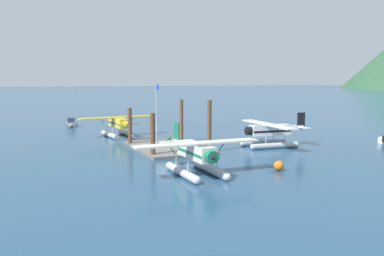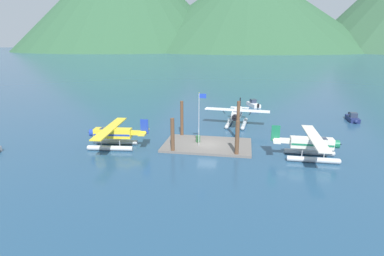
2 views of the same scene
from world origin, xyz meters
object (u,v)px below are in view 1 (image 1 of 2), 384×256
fuel_drum (168,140)px  seaplane_cream_stbd_aft (196,156)px  flagpole (157,108)px  mooring_buoy (279,166)px  seaplane_yellow_port_aft (118,125)px  boat_grey_open_sw (71,124)px  seaplane_white_bow_right (269,133)px

fuel_drum → seaplane_cream_stbd_aft: bearing=-11.7°
seaplane_cream_stbd_aft → flagpole: bearing=174.4°
seaplane_cream_stbd_aft → mooring_buoy: bearing=78.0°
flagpole → fuel_drum: flagpole is taller
seaplane_yellow_port_aft → boat_grey_open_sw: size_ratio=2.16×
flagpole → fuel_drum: size_ratio=7.93×
fuel_drum → seaplane_white_bow_right: size_ratio=0.08×
fuel_drum → seaplane_white_bow_right: 11.63m
flagpole → seaplane_yellow_port_aft: size_ratio=0.67×
seaplane_cream_stbd_aft → seaplane_yellow_port_aft: bearing=-179.2°
boat_grey_open_sw → fuel_drum: bearing=16.1°
fuel_drum → seaplane_yellow_port_aft: (-10.66, -3.22, 0.84)m
mooring_buoy → boat_grey_open_sw: bearing=-164.4°
seaplane_yellow_port_aft → fuel_drum: bearing=16.8°
fuel_drum → mooring_buoy: size_ratio=1.02×
seaplane_cream_stbd_aft → boat_grey_open_sw: seaplane_cream_stbd_aft is taller
flagpole → fuel_drum: 4.16m
fuel_drum → seaplane_cream_stbd_aft: size_ratio=0.08×
fuel_drum → boat_grey_open_sw: bearing=-163.9°
seaplane_yellow_port_aft → seaplane_cream_stbd_aft: bearing=0.8°
flagpole → seaplane_white_bow_right: 13.22m
mooring_buoy → seaplane_yellow_port_aft: size_ratio=0.08×
seaplane_yellow_port_aft → seaplane_cream_stbd_aft: same height
flagpole → boat_grey_open_sw: (-26.35, -5.90, -4.09)m
mooring_buoy → fuel_drum: bearing=-165.2°
flagpole → seaplane_white_bow_right: (4.33, 12.12, -3.00)m
flagpole → seaplane_cream_stbd_aft: (13.45, -1.32, -3.00)m
flagpole → seaplane_cream_stbd_aft: bearing=-5.6°
flagpole → seaplane_cream_stbd_aft: size_ratio=0.67×
flagpole → mooring_buoy: flagpole is taller
seaplane_white_bow_right → seaplane_yellow_port_aft: bearing=-138.2°
flagpole → boat_grey_open_sw: 27.31m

